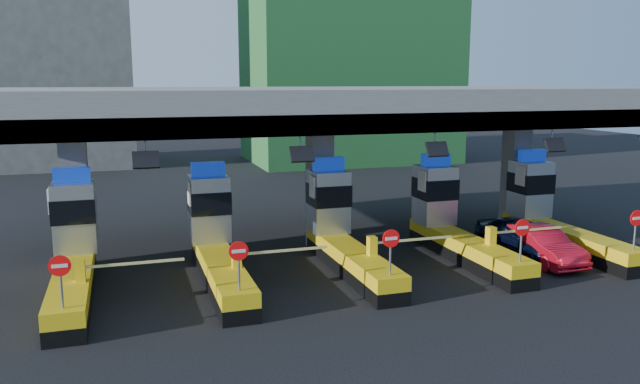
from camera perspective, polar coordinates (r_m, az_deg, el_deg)
name	(u,v)px	position (r m, az deg, el deg)	size (l,w,h in m)	color
ground	(342,265)	(25.17, 2.07, -6.73)	(120.00, 120.00, 0.00)	black
toll_canopy	(321,109)	(26.83, 0.06, 7.64)	(28.00, 12.09, 7.00)	slate
toll_lane_far_left	(74,250)	(23.75, -21.60, -4.98)	(4.43, 8.00, 4.16)	black
toll_lane_left	(216,240)	(23.89, -9.53, -4.31)	(4.43, 8.00, 4.16)	black
toll_lane_center	(340,230)	(25.05, 1.87, -3.49)	(4.43, 8.00, 4.16)	black
toll_lane_right	(451,222)	(27.10, 11.89, -2.66)	(4.43, 8.00, 4.16)	black
toll_lane_far_right	(550,214)	(29.86, 20.28, -1.90)	(4.43, 8.00, 4.16)	black
bg_building_scaffold	(349,5)	(58.65, 2.64, 16.68)	(18.00, 12.00, 28.00)	#1E5926
bg_building_concrete	(45,61)	(58.96, -23.84, 10.94)	(14.00, 10.00, 18.00)	#4C4C49
van	(521,237)	(27.73, 17.93, -3.95)	(1.86, 4.63, 1.58)	black
red_car	(540,245)	(26.98, 19.44, -4.55)	(1.54, 4.42, 1.46)	red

